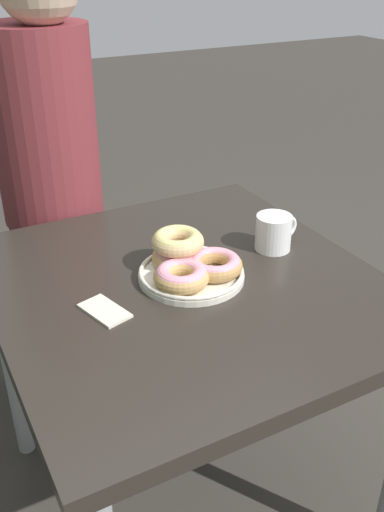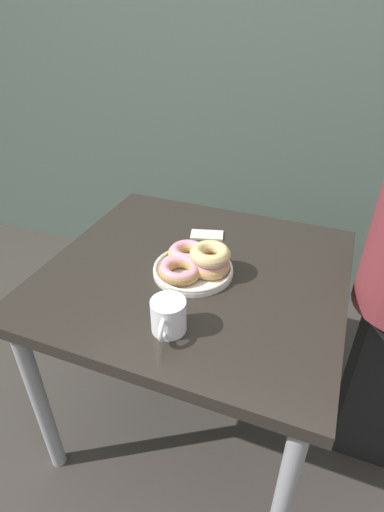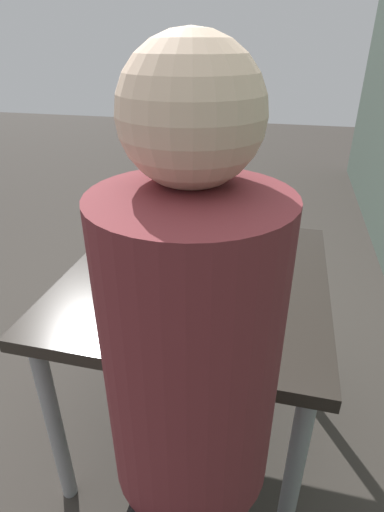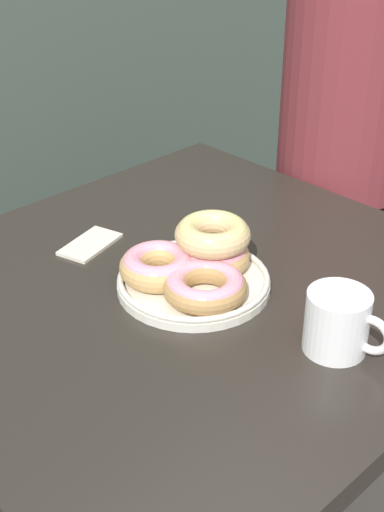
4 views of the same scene
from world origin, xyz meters
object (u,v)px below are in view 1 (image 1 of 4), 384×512
Objects in this scene: coffee_mug at (274,232)px; napkin at (105,311)px; donut_plate at (189,263)px; dining_table at (185,311)px; person_figure at (50,192)px.

napkin is (-0.07, 0.48, -0.04)m from coffee_mug.
dining_table is at bearing 112.67° from donut_plate.
donut_plate is at bearing -79.47° from napkin.
person_figure reaches higher than dining_table.
person_figure is at bearing 12.07° from dining_table.
donut_plate is at bearing -67.33° from dining_table.
person_figure is (0.60, 0.40, -0.03)m from coffee_mug.
coffee_mug is at bearing -83.19° from dining_table.
coffee_mug is 0.09× the size of person_figure.
donut_plate is at bearing -166.57° from person_figure.
donut_plate is 2.10× the size of coffee_mug.
napkin is (-0.04, 0.22, -0.03)m from donut_plate.
person_figure is (0.62, 0.15, -0.02)m from donut_plate.
dining_table is 7.21× the size of coffee_mug.
person_figure is (0.63, 0.13, 0.10)m from dining_table.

